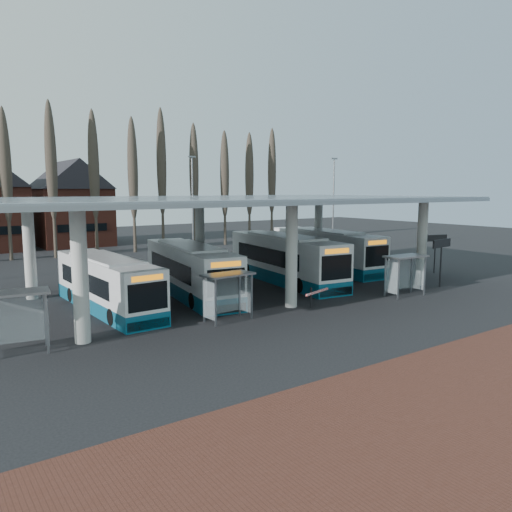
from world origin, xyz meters
TOP-DOWN VIEW (x-y plane):
  - ground at (0.00, 0.00)m, footprint 140.00×140.00m
  - station_canopy at (0.00, 8.00)m, footprint 32.00×16.00m
  - poplar_row at (0.00, 33.00)m, footprint 45.10×1.10m
  - lamp_post_b at (6.00, 26.00)m, footprint 0.80×0.16m
  - lamp_post_c at (20.00, 20.00)m, footprint 0.80×0.16m
  - bus_0 at (-9.04, 8.08)m, footprint 2.73×11.09m
  - bus_1 at (-3.25, 8.91)m, footprint 4.26×12.11m
  - bus_2 at (4.69, 9.10)m, footprint 4.20×12.81m
  - bus_3 at (10.91, 11.41)m, footprint 3.62×12.48m
  - shelter_0 at (-14.74, 2.66)m, footprint 3.02×1.80m
  - shelter_1 at (-4.66, 2.11)m, footprint 2.78×1.53m
  - shelter_2 at (7.96, 0.81)m, footprint 2.90×1.58m
  - info_sign_0 at (12.37, 1.15)m, footprint 2.26×0.39m
  - info_sign_1 at (17.13, 5.00)m, footprint 2.06×0.75m
  - barrier at (0.83, 1.28)m, footprint 2.28×1.00m

SIDE VIEW (x-z plane):
  - ground at x=0.00m, z-range 0.00..0.00m
  - barrier at x=0.83m, z-range 0.33..1.51m
  - bus_0 at x=-9.04m, z-range -0.09..2.97m
  - bus_1 at x=-3.25m, z-range -0.09..3.20m
  - bus_3 at x=10.91m, z-range -0.10..3.32m
  - bus_2 at x=4.69m, z-range -0.10..3.39m
  - shelter_1 at x=-4.66m, z-range 0.57..3.07m
  - shelter_2 at x=7.96m, z-range 0.60..3.22m
  - shelter_0 at x=-14.74m, z-range 0.60..3.25m
  - info_sign_1 at x=17.13m, z-range 1.07..4.22m
  - info_sign_0 at x=12.37m, z-range 1.14..4.51m
  - lamp_post_b at x=6.00m, z-range 0.25..10.42m
  - lamp_post_c at x=20.00m, z-range 0.25..10.42m
  - station_canopy at x=0.00m, z-range 2.51..8.85m
  - poplar_row at x=0.00m, z-range 1.53..16.03m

